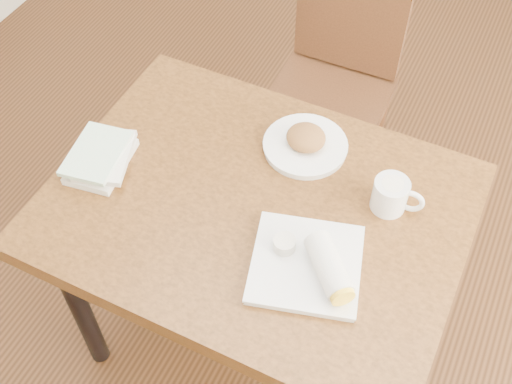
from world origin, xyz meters
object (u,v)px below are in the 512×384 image
at_px(plate_scone, 306,143).
at_px(book_stack, 101,157).
at_px(coffee_mug, 392,195).
at_px(plate_burrito, 313,265).
at_px(table, 256,223).
at_px(chair_far, 336,72).

xyz_separation_m(plate_scone, book_stack, (-0.49, -0.30, 0.00)).
height_order(plate_scone, coffee_mug, coffee_mug).
bearing_deg(coffee_mug, plate_burrito, -111.24).
bearing_deg(plate_scone, coffee_mug, -18.36).
height_order(table, book_stack, book_stack).
xyz_separation_m(table, book_stack, (-0.45, -0.06, 0.11)).
height_order(table, coffee_mug, coffee_mug).
xyz_separation_m(coffee_mug, book_stack, (-0.77, -0.21, -0.02)).
bearing_deg(table, chair_far, 94.80).
bearing_deg(plate_burrito, table, 149.40).
relative_size(plate_scone, plate_burrito, 0.74).
xyz_separation_m(plate_burrito, book_stack, (-0.66, 0.07, -0.00)).
height_order(chair_far, coffee_mug, chair_far).
bearing_deg(plate_burrito, chair_far, 106.79).
bearing_deg(plate_scone, plate_burrito, -64.44).
xyz_separation_m(plate_scone, plate_burrito, (0.17, -0.37, 0.00)).
bearing_deg(plate_burrito, plate_scone, 115.56).
distance_m(chair_far, coffee_mug, 0.81).
height_order(chair_far, plate_scone, chair_far).
bearing_deg(plate_scone, table, -99.45).
bearing_deg(table, book_stack, -172.32).
relative_size(table, plate_scone, 4.55).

